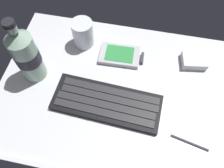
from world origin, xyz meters
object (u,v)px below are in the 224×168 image
object	(u,v)px
charger_block	(194,61)
stylus_pen	(190,143)
juice_cup	(83,34)
water_bottle	(26,55)
handheld_device	(122,55)
keyboard	(107,102)

from	to	relation	value
charger_block	stylus_pen	world-z (taller)	charger_block
juice_cup	water_bottle	distance (cm)	18.34
juice_cup	handheld_device	bearing A→B (deg)	-14.21
water_bottle	handheld_device	bearing A→B (deg)	24.50
juice_cup	charger_block	bearing A→B (deg)	-1.95
handheld_device	charger_block	bearing A→B (deg)	5.42
keyboard	charger_block	size ratio (longest dim) A/B	4.22
handheld_device	juice_cup	xyz separation A→B (cm)	(-12.59, 3.19, 3.18)
water_bottle	stylus_pen	bearing A→B (deg)	-14.85
handheld_device	charger_block	size ratio (longest dim) A/B	1.86
keyboard	handheld_device	bearing A→B (deg)	85.80
keyboard	handheld_device	world-z (taller)	keyboard
keyboard	charger_block	distance (cm)	28.99
juice_cup	stylus_pen	size ratio (longest dim) A/B	0.89
handheld_device	water_bottle	xyz separation A→B (cm)	(-23.44, -10.68, 8.28)
handheld_device	juice_cup	distance (cm)	13.37
water_bottle	stylus_pen	xyz separation A→B (cm)	(44.65, -11.84, -8.66)
water_bottle	charger_block	size ratio (longest dim) A/B	2.97
water_bottle	charger_block	xyz separation A→B (cm)	(44.84, 12.72, -7.81)
handheld_device	water_bottle	size ratio (longest dim) A/B	0.63
keyboard	handheld_device	distance (cm)	16.19
stylus_pen	keyboard	bearing A→B (deg)	176.22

